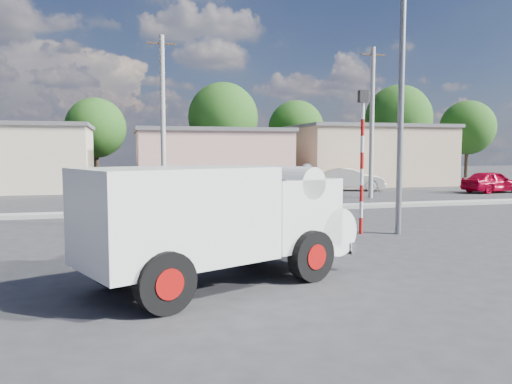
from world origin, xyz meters
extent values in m
plane|color=#2B2B2E|center=(0.00, 0.00, 0.00)|extent=(120.00, 120.00, 0.00)
cube|color=#99968E|center=(0.00, 8.00, 0.08)|extent=(40.00, 0.80, 0.16)
cylinder|color=black|center=(-3.20, -4.63, 0.50)|extent=(1.04, 0.67, 1.00)
cylinder|color=#B20E0C|center=(-3.20, -4.63, 0.50)|extent=(0.58, 0.50, 0.49)
cylinder|color=black|center=(-3.97, -2.88, 0.50)|extent=(1.04, 0.67, 1.00)
cylinder|color=#B20E0C|center=(-3.97, -2.88, 0.50)|extent=(0.58, 0.50, 0.49)
cylinder|color=black|center=(-0.28, -3.34, 0.50)|extent=(1.04, 0.67, 1.00)
cylinder|color=#B20E0C|center=(-0.28, -3.34, 0.50)|extent=(0.58, 0.50, 0.49)
cylinder|color=black|center=(-1.05, -1.59, 0.50)|extent=(1.04, 0.67, 1.00)
cylinder|color=#B20E0C|center=(-1.05, -1.59, 0.50)|extent=(0.58, 0.50, 0.49)
cube|color=black|center=(-2.17, -3.13, 0.57)|extent=(4.32, 2.78, 0.16)
cube|color=white|center=(-2.92, -3.46, 1.41)|extent=(3.81, 3.16, 1.69)
cube|color=white|center=(-0.58, -2.43, 1.28)|extent=(2.26, 2.37, 1.41)
cylinder|color=white|center=(0.13, -2.11, 0.87)|extent=(1.67, 2.12, 1.00)
cylinder|color=white|center=(-0.58, -2.43, 1.92)|extent=(1.34, 1.97, 0.64)
cube|color=silver|center=(0.46, -1.97, 0.50)|extent=(0.91, 1.85, 0.26)
cube|color=black|center=(-1.17, -2.68, 1.69)|extent=(0.69, 1.45, 0.64)
imported|color=black|center=(1.82, 2.49, 0.48)|extent=(1.93, 1.06, 0.96)
imported|color=silver|center=(1.82, 2.49, 0.92)|extent=(0.59, 0.76, 1.85)
imported|color=white|center=(10.12, 16.96, 0.72)|extent=(4.63, 2.94, 1.44)
imported|color=#AF0121|center=(17.84, 13.37, 0.67)|extent=(4.12, 2.21, 1.33)
cylinder|color=red|center=(3.20, 1.50, 0.25)|extent=(0.11, 0.11, 0.50)
cylinder|color=white|center=(3.20, 1.50, 0.75)|extent=(0.11, 0.11, 0.50)
cylinder|color=red|center=(3.20, 1.50, 1.25)|extent=(0.11, 0.11, 0.50)
cylinder|color=white|center=(3.20, 1.50, 1.75)|extent=(0.11, 0.11, 0.50)
cylinder|color=red|center=(3.20, 1.50, 2.25)|extent=(0.11, 0.11, 0.50)
cylinder|color=white|center=(3.20, 1.50, 2.75)|extent=(0.11, 0.11, 0.50)
cylinder|color=red|center=(3.20, 1.50, 3.25)|extent=(0.11, 0.11, 0.50)
cylinder|color=white|center=(3.20, 1.50, 3.75)|extent=(0.11, 0.11, 0.50)
cube|color=black|center=(3.20, 1.50, 4.18)|extent=(0.28, 0.18, 0.36)
cylinder|color=slate|center=(4.30, 1.20, 4.50)|extent=(0.18, 0.18, 9.00)
cube|color=#D3A391|center=(2.00, 22.00, 1.90)|extent=(10.00, 7.00, 3.80)
cube|color=#59595B|center=(2.00, 22.00, 3.92)|extent=(10.30, 7.30, 0.24)
cube|color=tan|center=(14.00, 22.00, 2.10)|extent=(11.00, 7.00, 4.20)
cube|color=#59595B|center=(14.00, 22.00, 4.32)|extent=(11.30, 7.30, 0.24)
cylinder|color=#38281E|center=(-6.00, 29.00, 1.74)|extent=(0.36, 0.36, 3.47)
sphere|color=#2E5E1C|center=(-6.00, 29.00, 4.34)|extent=(4.71, 4.71, 4.71)
cylinder|color=#38281E|center=(4.00, 28.00, 2.10)|extent=(0.36, 0.36, 4.20)
sphere|color=#2E5E1C|center=(4.00, 28.00, 5.25)|extent=(5.70, 5.70, 5.70)
cylinder|color=#38281E|center=(11.00, 30.00, 1.82)|extent=(0.36, 0.36, 3.64)
sphere|color=#2E5E1C|center=(11.00, 30.00, 4.55)|extent=(4.94, 4.94, 4.94)
cylinder|color=#38281E|center=(20.00, 28.00, 2.18)|extent=(0.36, 0.36, 4.37)
sphere|color=#2E5E1C|center=(20.00, 28.00, 5.46)|extent=(5.93, 5.93, 5.93)
cylinder|color=#38281E|center=(28.00, 29.00, 1.90)|extent=(0.36, 0.36, 3.81)
sphere|color=#2E5E1C|center=(28.00, 29.00, 4.76)|extent=(5.17, 5.17, 5.17)
cylinder|color=#99968E|center=(-2.00, 12.00, 4.00)|extent=(0.24, 0.24, 8.00)
cube|color=#38281E|center=(-2.00, 12.00, 7.60)|extent=(1.40, 0.08, 0.08)
cylinder|color=#99968E|center=(9.00, 12.00, 4.00)|extent=(0.24, 0.24, 8.00)
cube|color=#38281E|center=(9.00, 12.00, 7.60)|extent=(1.40, 0.08, 0.08)
camera|label=1|loc=(-3.76, -12.37, 2.55)|focal=35.00mm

